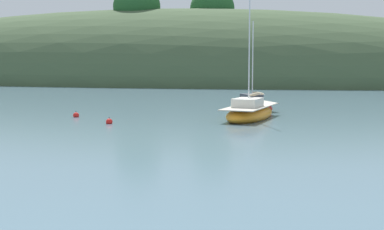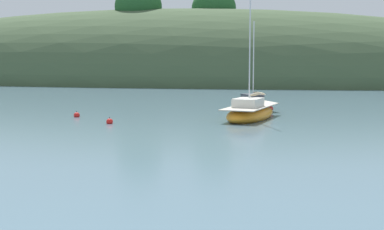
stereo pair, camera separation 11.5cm
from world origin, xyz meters
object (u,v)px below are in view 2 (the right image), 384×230
(sailboat_yellow_far, at_px, (254,105))
(mooring_buoy_outer, at_px, (110,122))
(sailboat_grey_yawl, at_px, (250,113))
(mooring_buoy_channel, at_px, (77,115))

(sailboat_yellow_far, xyz_separation_m, mooring_buoy_outer, (-7.96, -12.04, -0.26))
(sailboat_grey_yawl, relative_size, sailboat_yellow_far, 1.27)
(sailboat_grey_yawl, distance_m, sailboat_yellow_far, 7.15)
(mooring_buoy_outer, xyz_separation_m, mooring_buoy_channel, (-3.92, 3.16, 0.00))
(sailboat_grey_yawl, relative_size, mooring_buoy_outer, 17.88)
(sailboat_grey_yawl, xyz_separation_m, sailboat_yellow_far, (-0.62, 7.13, -0.06))
(sailboat_grey_yawl, xyz_separation_m, mooring_buoy_outer, (-8.58, -4.91, -0.33))
(sailboat_grey_yawl, height_order, mooring_buoy_channel, sailboat_grey_yawl)
(sailboat_yellow_far, relative_size, mooring_buoy_channel, 14.08)
(mooring_buoy_outer, bearing_deg, mooring_buoy_channel, 141.12)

